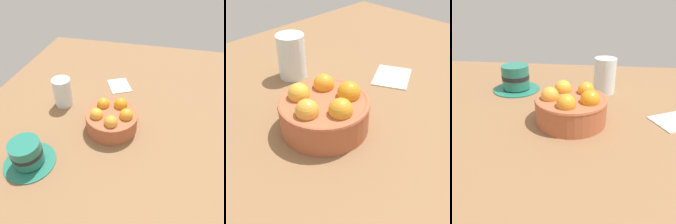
{
  "view_description": "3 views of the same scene",
  "coord_description": "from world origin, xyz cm",
  "views": [
    {
      "loc": [
        -45.67,
        -11.06,
        45.96
      ],
      "look_at": [
        1.16,
        0.14,
        5.09
      ],
      "focal_mm": 34.3,
      "sensor_mm": 36.0,
      "label": 1
    },
    {
      "loc": [
        -27.5,
        -30.8,
        33.1
      ],
      "look_at": [
        0.73,
        -2.57,
        4.21
      ],
      "focal_mm": 47.95,
      "sensor_mm": 36.0,
      "label": 2
    },
    {
      "loc": [
        4.22,
        -47.16,
        25.51
      ],
      "look_at": [
        -1.12,
        -2.97,
        3.63
      ],
      "focal_mm": 39.09,
      "sensor_mm": 36.0,
      "label": 3
    }
  ],
  "objects": [
    {
      "name": "ground_plane",
      "position": [
        0.0,
        0.0,
        -2.11
      ],
      "size": [
        128.1,
        93.11,
        4.22
      ],
      "primitive_type": "cube",
      "color": "brown"
    },
    {
      "name": "terracotta_bowl",
      "position": [
        0.01,
        -0.03,
        3.61
      ],
      "size": [
        15.51,
        15.51,
        8.16
      ],
      "color": "#AD5938",
      "rests_on": "ground_plane"
    },
    {
      "name": "water_glass",
      "position": [
        7.61,
        18.63,
        4.85
      ],
      "size": [
        6.05,
        6.05,
        9.69
      ],
      "primitive_type": "cylinder",
      "color": "silver",
      "rests_on": "ground_plane"
    },
    {
      "name": "folded_napkin",
      "position": [
        22.85,
        2.38,
        0.3
      ],
      "size": [
        11.89,
        11.02,
        0.6
      ],
      "primitive_type": "cube",
      "rotation": [
        0.0,
        0.0,
        0.47
      ],
      "color": "white",
      "rests_on": "ground_plane"
    }
  ]
}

